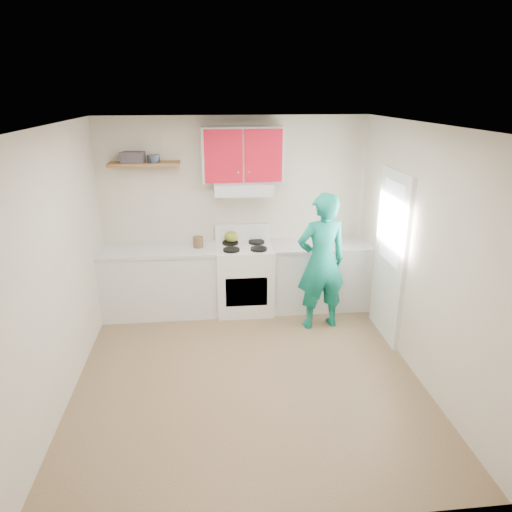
{
  "coord_description": "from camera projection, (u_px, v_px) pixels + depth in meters",
  "views": [
    {
      "loc": [
        -0.36,
        -4.31,
        2.89
      ],
      "look_at": [
        0.15,
        0.55,
        1.15
      ],
      "focal_mm": 32.61,
      "sensor_mm": 36.0,
      "label": 1
    }
  ],
  "objects": [
    {
      "name": "floor",
      "position": [
        248.0,
        373.0,
        5.05
      ],
      "size": [
        3.8,
        3.8,
        0.0
      ],
      "primitive_type": "plane",
      "color": "brown",
      "rests_on": "ground"
    },
    {
      "name": "right_wall",
      "position": [
        421.0,
        254.0,
        4.79
      ],
      "size": [
        0.04,
        3.8,
        2.6
      ],
      "primitive_type": "cube",
      "color": "beige",
      "rests_on": "floor"
    },
    {
      "name": "shelf",
      "position": [
        144.0,
        164.0,
        5.89
      ],
      "size": [
        0.9,
        0.3,
        0.04
      ],
      "primitive_type": "cube",
      "color": "brown",
      "rests_on": "back_wall"
    },
    {
      "name": "front_wall",
      "position": [
        274.0,
        368.0,
        2.83
      ],
      "size": [
        3.6,
        0.04,
        2.6
      ],
      "primitive_type": "cube",
      "color": "beige",
      "rests_on": "floor"
    },
    {
      "name": "books",
      "position": [
        133.0,
        157.0,
        5.82
      ],
      "size": [
        0.3,
        0.25,
        0.14
      ],
      "primitive_type": "cube",
      "rotation": [
        0.0,
        0.0,
        -0.24
      ],
      "color": "#463E47",
      "rests_on": "shelf"
    },
    {
      "name": "counter_left",
      "position": [
        161.0,
        282.0,
        6.29
      ],
      "size": [
        1.52,
        0.6,
        0.9
      ],
      "primitive_type": "cube",
      "color": "silver",
      "rests_on": "floor"
    },
    {
      "name": "door_glass",
      "position": [
        391.0,
        223.0,
        5.39
      ],
      "size": [
        0.01,
        0.55,
        0.95
      ],
      "primitive_type": "cube",
      "color": "white",
      "rests_on": "door"
    },
    {
      "name": "back_wall",
      "position": [
        235.0,
        213.0,
        6.39
      ],
      "size": [
        3.6,
        0.04,
        2.6
      ],
      "primitive_type": "cube",
      "color": "beige",
      "rests_on": "floor"
    },
    {
      "name": "crock",
      "position": [
        198.0,
        243.0,
        6.19
      ],
      "size": [
        0.14,
        0.14,
        0.16
      ],
      "primitive_type": "cylinder",
      "rotation": [
        0.0,
        0.0,
        0.01
      ],
      "color": "#4F3C22",
      "rests_on": "counter_left"
    },
    {
      "name": "ceiling",
      "position": [
        246.0,
        125.0,
        4.17
      ],
      "size": [
        3.6,
        3.8,
        0.04
      ],
      "primitive_type": "cube",
      "color": "white",
      "rests_on": "floor"
    },
    {
      "name": "left_wall",
      "position": [
        59.0,
        268.0,
        4.43
      ],
      "size": [
        0.04,
        3.8,
        2.6
      ],
      "primitive_type": "cube",
      "color": "beige",
      "rests_on": "floor"
    },
    {
      "name": "tin",
      "position": [
        154.0,
        159.0,
        5.86
      ],
      "size": [
        0.16,
        0.16,
        0.1
      ],
      "primitive_type": "cylinder",
      "rotation": [
        0.0,
        0.0,
        -0.06
      ],
      "color": "#333D4C",
      "rests_on": "shelf"
    },
    {
      "name": "range_hood",
      "position": [
        243.0,
        188.0,
        6.06
      ],
      "size": [
        0.76,
        0.44,
        0.15
      ],
      "primitive_type": "cube",
      "color": "silver",
      "rests_on": "back_wall"
    },
    {
      "name": "silicone_mat",
      "position": [
        349.0,
        243.0,
        6.43
      ],
      "size": [
        0.38,
        0.33,
        0.01
      ],
      "primitive_type": "cube",
      "rotation": [
        0.0,
        0.0,
        0.16
      ],
      "color": "#B01412",
      "rests_on": "counter_right"
    },
    {
      "name": "cutting_board",
      "position": [
        307.0,
        247.0,
        6.27
      ],
      "size": [
        0.31,
        0.24,
        0.02
      ],
      "primitive_type": "cube",
      "rotation": [
        0.0,
        0.0,
        -0.13
      ],
      "color": "olive",
      "rests_on": "counter_right"
    },
    {
      "name": "person",
      "position": [
        321.0,
        262.0,
        5.79
      ],
      "size": [
        0.7,
        0.51,
        1.76
      ],
      "primitive_type": "imported",
      "rotation": [
        0.0,
        0.0,
        3.29
      ],
      "color": "#0E7E67",
      "rests_on": "floor"
    },
    {
      "name": "door",
      "position": [
        390.0,
        257.0,
        5.53
      ],
      "size": [
        0.05,
        0.85,
        2.05
      ],
      "primitive_type": "cube",
      "color": "white",
      "rests_on": "floor"
    },
    {
      "name": "kettle",
      "position": [
        231.0,
        237.0,
        6.37
      ],
      "size": [
        0.23,
        0.23,
        0.17
      ],
      "primitive_type": "ellipsoid",
      "rotation": [
        0.0,
        0.0,
        0.2
      ],
      "color": "olive",
      "rests_on": "stove"
    },
    {
      "name": "counter_right",
      "position": [
        318.0,
        276.0,
        6.51
      ],
      "size": [
        1.32,
        0.6,
        0.9
      ],
      "primitive_type": "cube",
      "color": "silver",
      "rests_on": "floor"
    },
    {
      "name": "upper_cabinets",
      "position": [
        242.0,
        154.0,
        5.97
      ],
      "size": [
        1.02,
        0.33,
        0.7
      ],
      "primitive_type": "cube",
      "color": "#AF0F21",
      "rests_on": "back_wall"
    },
    {
      "name": "stove",
      "position": [
        245.0,
        279.0,
        6.38
      ],
      "size": [
        0.76,
        0.65,
        0.92
      ],
      "primitive_type": "cube",
      "color": "white",
      "rests_on": "floor"
    }
  ]
}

